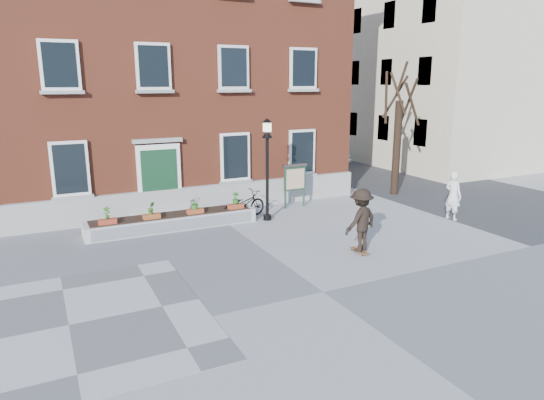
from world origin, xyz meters
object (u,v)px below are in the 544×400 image
notice_board (295,178)px  parked_car (322,153)px  lamp_post (267,155)px  skateboarder (361,220)px  bystander (453,196)px  bicycle (244,205)px

notice_board → parked_car: bearing=52.3°
lamp_post → notice_board: (1.89, 1.23, -1.28)m
skateboarder → bystander: bearing=15.6°
bystander → lamp_post: 7.38m
bystander → bicycle: bearing=55.6°
lamp_post → notice_board: bearing=33.1°
bystander → lamp_post: lamp_post is taller
bicycle → notice_board: notice_board is taller
bystander → notice_board: size_ratio=1.02×
bicycle → bystander: bearing=-133.4°
lamp_post → notice_board: 2.59m
bicycle → skateboarder: size_ratio=0.99×
notice_board → skateboarder: 5.95m
bicycle → lamp_post: (0.72, -0.66, 2.00)m
parked_car → lamp_post: bearing=-139.9°
notice_board → skateboarder: skateboarder is taller
bicycle → skateboarder: bearing=-177.9°
bicycle → lamp_post: 2.23m
lamp_post → skateboarder: 4.98m
parked_car → bystander: size_ratio=2.11×
bicycle → notice_board: size_ratio=1.09×
bystander → notice_board: 6.34m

